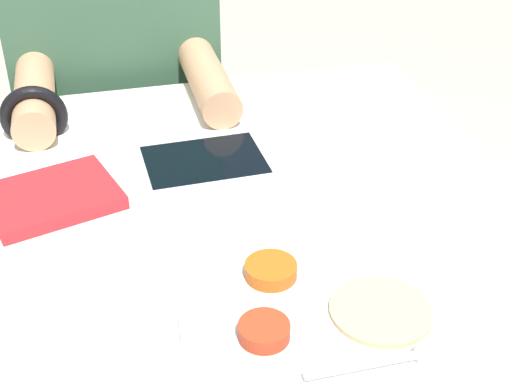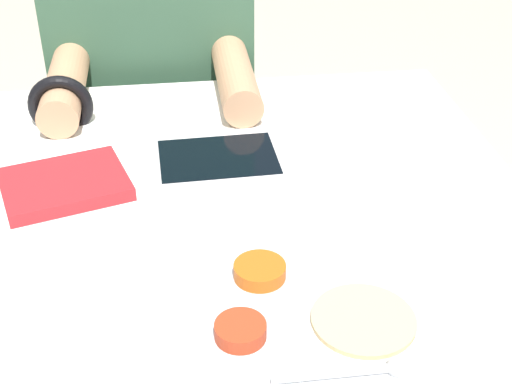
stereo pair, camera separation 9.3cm
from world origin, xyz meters
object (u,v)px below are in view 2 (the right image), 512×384
at_px(thali_tray, 307,318).
at_px(red_notebook, 65,185).
at_px(tablet_device, 218,159).
at_px(person_diner, 157,121).

relative_size(thali_tray, red_notebook, 1.62).
distance_m(tablet_device, person_diner, 0.50).
height_order(tablet_device, person_diner, person_diner).
bearing_deg(person_diner, tablet_device, -77.66).
xyz_separation_m(thali_tray, person_diner, (-0.17, 0.84, -0.16)).
bearing_deg(thali_tray, person_diner, 101.49).
height_order(thali_tray, tablet_device, thali_tray).
relative_size(tablet_device, person_diner, 0.17).
height_order(thali_tray, person_diner, person_diner).
bearing_deg(tablet_device, thali_tray, -79.56).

